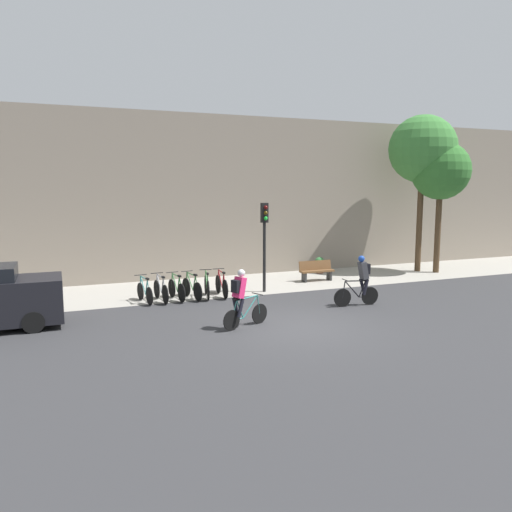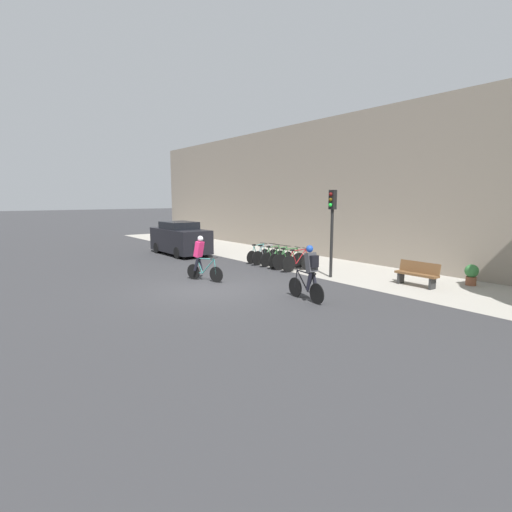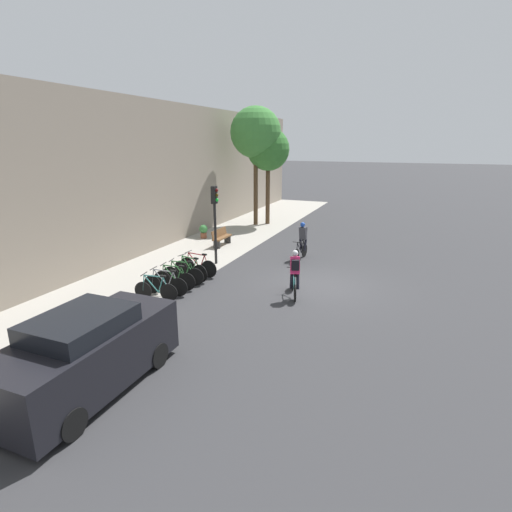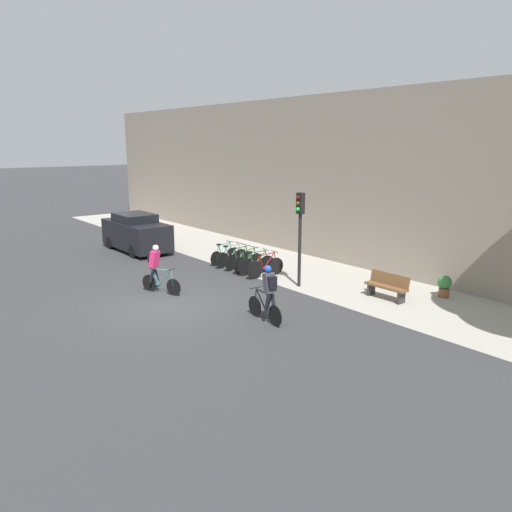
{
  "view_description": "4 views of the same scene",
  "coord_description": "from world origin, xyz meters",
  "px_view_note": "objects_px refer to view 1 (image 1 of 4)",
  "views": [
    {
      "loc": [
        -6.41,
        -12.76,
        4.08
      ],
      "look_at": [
        0.06,
        3.38,
        1.69
      ],
      "focal_mm": 35.0,
      "sensor_mm": 36.0,
      "label": 1
    },
    {
      "loc": [
        11.91,
        -6.92,
        3.2
      ],
      "look_at": [
        -1.19,
        2.95,
        0.79
      ],
      "focal_mm": 28.0,
      "sensor_mm": 36.0,
      "label": 2
    },
    {
      "loc": [
        -14.29,
        -3.24,
        5.33
      ],
      "look_at": [
        0.34,
        2.76,
        0.79
      ],
      "focal_mm": 28.0,
      "sensor_mm": 36.0,
      "label": 3
    },
    {
      "loc": [
        14.02,
        -7.48,
        5.26
      ],
      "look_at": [
        0.73,
        3.24,
        1.35
      ],
      "focal_mm": 35.0,
      "sensor_mm": 36.0,
      "label": 4
    }
  ],
  "objects_px": {
    "parked_bike_0": "(145,292)",
    "parked_bike_2": "(177,289)",
    "cyclist_pink": "(241,297)",
    "parked_bike_3": "(192,288)",
    "parked_bike_4": "(207,286)",
    "cyclist_grey": "(361,279)",
    "traffic_light_pole": "(265,231)",
    "bench": "(316,270)",
    "potted_plant": "(320,264)",
    "parked_bike_5": "(222,285)",
    "parked_bike_1": "(161,290)"
  },
  "relations": [
    {
      "from": "parked_bike_0",
      "to": "parked_bike_2",
      "type": "relative_size",
      "value": 0.95
    },
    {
      "from": "cyclist_pink",
      "to": "parked_bike_0",
      "type": "xyz_separation_m",
      "value": [
        -2.05,
        4.38,
        -0.56
      ]
    },
    {
      "from": "parked_bike_3",
      "to": "parked_bike_4",
      "type": "distance_m",
      "value": 0.57
    },
    {
      "from": "cyclist_grey",
      "to": "parked_bike_2",
      "type": "distance_m",
      "value": 6.64
    },
    {
      "from": "cyclist_grey",
      "to": "parked_bike_3",
      "type": "relative_size",
      "value": 1.04
    },
    {
      "from": "parked_bike_2",
      "to": "traffic_light_pole",
      "type": "relative_size",
      "value": 0.48
    },
    {
      "from": "parked_bike_0",
      "to": "traffic_light_pole",
      "type": "bearing_deg",
      "value": 1.33
    },
    {
      "from": "traffic_light_pole",
      "to": "bench",
      "type": "distance_m",
      "value": 3.82
    },
    {
      "from": "potted_plant",
      "to": "bench",
      "type": "bearing_deg",
      "value": -123.12
    },
    {
      "from": "parked_bike_2",
      "to": "parked_bike_5",
      "type": "distance_m",
      "value": 1.73
    },
    {
      "from": "parked_bike_3",
      "to": "parked_bike_0",
      "type": "bearing_deg",
      "value": -179.99
    },
    {
      "from": "bench",
      "to": "cyclist_grey",
      "type": "bearing_deg",
      "value": -99.67
    },
    {
      "from": "parked_bike_0",
      "to": "parked_bike_3",
      "type": "xyz_separation_m",
      "value": [
        1.73,
        0.0,
        0.02
      ]
    },
    {
      "from": "cyclist_grey",
      "to": "traffic_light_pole",
      "type": "relative_size",
      "value": 0.5
    },
    {
      "from": "traffic_light_pole",
      "to": "parked_bike_5",
      "type": "bearing_deg",
      "value": -176.55
    },
    {
      "from": "potted_plant",
      "to": "parked_bike_4",
      "type": "bearing_deg",
      "value": -154.53
    },
    {
      "from": "parked_bike_5",
      "to": "potted_plant",
      "type": "bearing_deg",
      "value": 27.59
    },
    {
      "from": "parked_bike_0",
      "to": "parked_bike_1",
      "type": "height_order",
      "value": "parked_bike_1"
    },
    {
      "from": "parked_bike_4",
      "to": "bench",
      "type": "relative_size",
      "value": 1.09
    },
    {
      "from": "parked_bike_1",
      "to": "parked_bike_4",
      "type": "bearing_deg",
      "value": 0.04
    },
    {
      "from": "cyclist_grey",
      "to": "parked_bike_2",
      "type": "height_order",
      "value": "cyclist_grey"
    },
    {
      "from": "parked_bike_4",
      "to": "traffic_light_pole",
      "type": "height_order",
      "value": "traffic_light_pole"
    },
    {
      "from": "cyclist_pink",
      "to": "parked_bike_1",
      "type": "distance_m",
      "value": 4.65
    },
    {
      "from": "cyclist_grey",
      "to": "traffic_light_pole",
      "type": "height_order",
      "value": "traffic_light_pole"
    },
    {
      "from": "cyclist_pink",
      "to": "parked_bike_1",
      "type": "bearing_deg",
      "value": 108.63
    },
    {
      "from": "parked_bike_3",
      "to": "parked_bike_4",
      "type": "height_order",
      "value": "parked_bike_4"
    },
    {
      "from": "parked_bike_2",
      "to": "potted_plant",
      "type": "bearing_deg",
      "value": 22.05
    },
    {
      "from": "parked_bike_1",
      "to": "parked_bike_4",
      "type": "height_order",
      "value": "parked_bike_4"
    },
    {
      "from": "cyclist_pink",
      "to": "parked_bike_2",
      "type": "bearing_deg",
      "value": 101.63
    },
    {
      "from": "parked_bike_2",
      "to": "parked_bike_5",
      "type": "relative_size",
      "value": 0.94
    },
    {
      "from": "cyclist_pink",
      "to": "cyclist_grey",
      "type": "bearing_deg",
      "value": 12.84
    },
    {
      "from": "bench",
      "to": "parked_bike_2",
      "type": "bearing_deg",
      "value": -168.03
    },
    {
      "from": "parked_bike_2",
      "to": "parked_bike_5",
      "type": "xyz_separation_m",
      "value": [
        1.73,
        -0.0,
        0.01
      ]
    },
    {
      "from": "parked_bike_2",
      "to": "bench",
      "type": "height_order",
      "value": "parked_bike_2"
    },
    {
      "from": "parked_bike_0",
      "to": "parked_bike_2",
      "type": "distance_m",
      "value": 1.15
    },
    {
      "from": "parked_bike_1",
      "to": "parked_bike_5",
      "type": "xyz_separation_m",
      "value": [
        2.3,
        0.0,
        0.01
      ]
    },
    {
      "from": "parked_bike_5",
      "to": "parked_bike_1",
      "type": "bearing_deg",
      "value": -179.99
    },
    {
      "from": "parked_bike_2",
      "to": "parked_bike_3",
      "type": "distance_m",
      "value": 0.58
    },
    {
      "from": "cyclist_pink",
      "to": "bench",
      "type": "height_order",
      "value": "cyclist_pink"
    },
    {
      "from": "cyclist_grey",
      "to": "parked_bike_1",
      "type": "bearing_deg",
      "value": 152.65
    },
    {
      "from": "parked_bike_1",
      "to": "traffic_light_pole",
      "type": "bearing_deg",
      "value": 1.52
    },
    {
      "from": "cyclist_pink",
      "to": "traffic_light_pole",
      "type": "distance_m",
      "value": 5.41
    },
    {
      "from": "cyclist_pink",
      "to": "parked_bike_3",
      "type": "distance_m",
      "value": 4.42
    },
    {
      "from": "cyclist_grey",
      "to": "parked_bike_4",
      "type": "xyz_separation_m",
      "value": [
        -4.6,
        3.27,
        -0.53
      ]
    },
    {
      "from": "parked_bike_3",
      "to": "parked_bike_5",
      "type": "bearing_deg",
      "value": -0.01
    },
    {
      "from": "cyclist_pink",
      "to": "potted_plant",
      "type": "height_order",
      "value": "cyclist_pink"
    },
    {
      "from": "parked_bike_3",
      "to": "bench",
      "type": "distance_m",
      "value": 6.13
    },
    {
      "from": "parked_bike_4",
      "to": "parked_bike_5",
      "type": "relative_size",
      "value": 0.96
    },
    {
      "from": "cyclist_grey",
      "to": "bench",
      "type": "height_order",
      "value": "cyclist_grey"
    },
    {
      "from": "parked_bike_2",
      "to": "parked_bike_4",
      "type": "height_order",
      "value": "parked_bike_4"
    }
  ]
}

